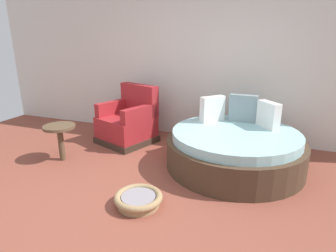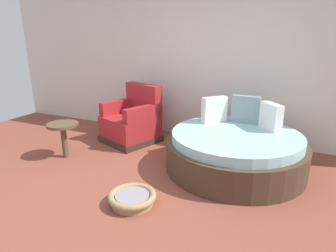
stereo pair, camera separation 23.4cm
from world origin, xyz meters
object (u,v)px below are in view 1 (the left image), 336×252
(side_table, at_px, (60,132))
(red_armchair, at_px, (129,123))
(pet_basket, at_px, (138,199))
(round_daybed, at_px, (235,148))

(side_table, bearing_deg, red_armchair, 62.13)
(red_armchair, height_order, pet_basket, red_armchair)
(pet_basket, height_order, side_table, side_table)
(red_armchair, distance_m, pet_basket, 1.97)
(round_daybed, relative_size, pet_basket, 3.58)
(red_armchair, bearing_deg, pet_basket, -59.30)
(red_armchair, relative_size, pet_basket, 2.01)
(red_armchair, bearing_deg, round_daybed, -11.41)
(pet_basket, bearing_deg, side_table, 156.74)
(pet_basket, bearing_deg, red_armchair, 120.70)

